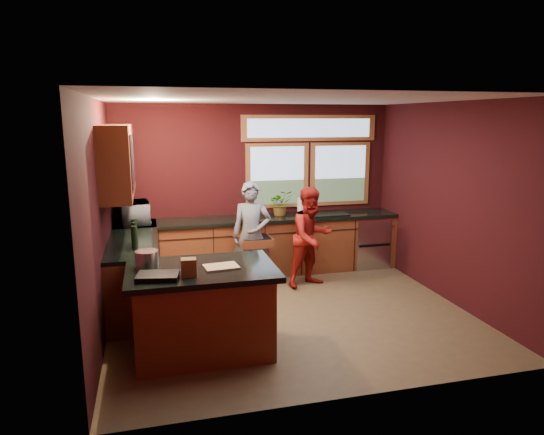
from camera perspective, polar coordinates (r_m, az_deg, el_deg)
name	(u,v)px	position (r m, az deg, el deg)	size (l,w,h in m)	color
floor	(290,313)	(6.41, 2.15, -11.13)	(4.50, 4.50, 0.00)	brown
room_shell	(238,173)	(6.13, -3.97, 5.21)	(4.52, 4.02, 2.71)	black
back_counter	(273,245)	(7.87, 0.09, -3.22)	(4.50, 0.64, 0.93)	brown
left_counter	(134,270)	(6.83, -15.91, -5.98)	(0.64, 2.30, 0.93)	brown
island	(203,310)	(5.31, -8.14, -10.67)	(1.55, 1.05, 0.95)	brown
person_grey	(252,235)	(7.13, -2.42, -2.10)	(0.58, 0.38, 1.58)	slate
person_red	(311,237)	(7.21, 4.66, -2.31)	(0.73, 0.57, 1.50)	maroon
microwave	(135,213)	(7.50, -15.79, 0.54)	(0.59, 0.40, 0.33)	#999999
potted_plant	(281,203)	(7.81, 1.02, 1.72)	(0.37, 0.32, 0.41)	#999999
paper_towel	(301,207)	(7.87, 3.43, 1.28)	(0.12, 0.12, 0.28)	silver
cutting_board	(221,267)	(5.12, -6.00, -5.78)	(0.35, 0.25, 0.02)	tan
stock_pot	(147,259)	(5.24, -14.50, -4.76)	(0.24, 0.24, 0.18)	#B7B8BC
paper_bag	(189,267)	(4.87, -9.77, -5.82)	(0.15, 0.12, 0.18)	brown
black_tray	(158,276)	(4.88, -13.28, -6.73)	(0.40, 0.28, 0.05)	black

